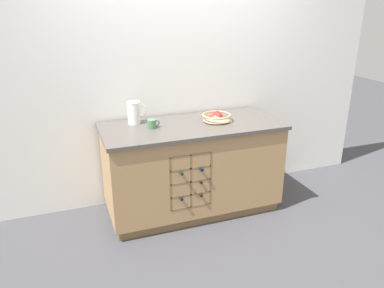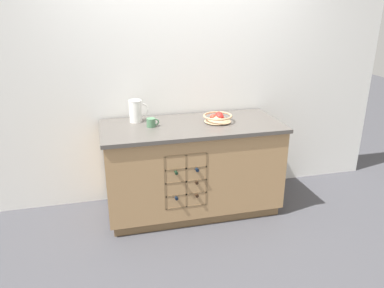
% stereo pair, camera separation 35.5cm
% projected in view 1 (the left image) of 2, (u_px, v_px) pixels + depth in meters
% --- Properties ---
extents(ground_plane, '(14.00, 14.00, 0.00)m').
position_uv_depth(ground_plane, '(192.00, 208.00, 3.80)').
color(ground_plane, '#424247').
extents(back_wall, '(4.40, 0.06, 2.55)m').
position_uv_depth(back_wall, '(177.00, 76.00, 3.72)').
color(back_wall, white).
rests_on(back_wall, ground_plane).
extents(kitchen_island, '(1.68, 0.77, 0.89)m').
position_uv_depth(kitchen_island, '(192.00, 167.00, 3.64)').
color(kitchen_island, brown).
rests_on(kitchen_island, ground_plane).
extents(fruit_bowl, '(0.28, 0.28, 0.09)m').
position_uv_depth(fruit_bowl, '(217.00, 117.00, 3.57)').
color(fruit_bowl, tan).
rests_on(fruit_bowl, kitchen_island).
extents(white_pitcher, '(0.19, 0.12, 0.21)m').
position_uv_depth(white_pitcher, '(134.00, 112.00, 3.48)').
color(white_pitcher, white).
rests_on(white_pitcher, kitchen_island).
extents(ceramic_mug, '(0.12, 0.08, 0.08)m').
position_uv_depth(ceramic_mug, '(152.00, 124.00, 3.37)').
color(ceramic_mug, '#4C7A56').
rests_on(ceramic_mug, kitchen_island).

